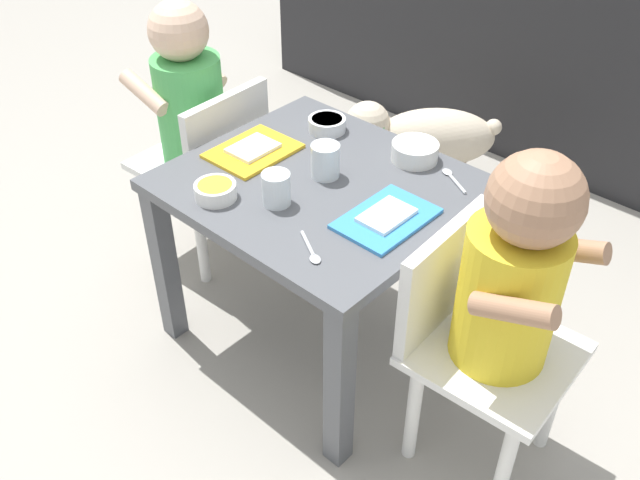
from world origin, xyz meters
TOP-DOWN VIEW (x-y plane):
  - ground_plane at (0.00, 0.00)m, footprint 7.00×7.00m
  - kitchen_cabinet_back at (0.00, 1.21)m, footprint 2.36×0.33m
  - dining_table at (0.00, 0.00)m, footprint 0.60×0.54m
  - seated_child_left at (-0.46, 0.03)m, footprint 0.29×0.29m
  - seated_child_right at (0.46, -0.03)m, footprint 0.29×0.29m
  - dog at (-0.21, 0.68)m, footprint 0.42×0.39m
  - food_tray_left at (-0.19, -0.02)m, footprint 0.15×0.19m
  - food_tray_right at (0.19, -0.02)m, footprint 0.13×0.20m
  - water_cup_left at (-0.01, 0.02)m, footprint 0.06×0.06m
  - water_cup_right at (-0.01, -0.12)m, footprint 0.06×0.06m
  - cereal_bowl_right_side at (0.09, 0.20)m, footprint 0.10×0.10m
  - veggie_bowl_far at (-0.11, -0.19)m, footprint 0.09×0.09m
  - veggie_bowl_near at (-0.14, 0.17)m, footprint 0.09×0.09m
  - spoon_by_left_tray at (0.20, 0.19)m, footprint 0.09×0.06m
  - spoon_by_right_tray at (0.15, -0.19)m, footprint 0.09×0.06m

SIDE VIEW (x-z plane):
  - ground_plane at x=0.00m, z-range 0.00..0.00m
  - dog at x=-0.21m, z-range 0.04..0.35m
  - dining_table at x=0.00m, z-range 0.15..0.59m
  - kitchen_cabinet_back at x=0.00m, z-range 0.00..0.86m
  - seated_child_left at x=-0.46m, z-range 0.09..0.80m
  - spoon_by_left_tray at x=0.20m, z-range 0.45..0.45m
  - spoon_by_right_tray at x=0.15m, z-range 0.45..0.45m
  - seated_child_right at x=0.46m, z-range 0.09..0.81m
  - food_tray_left at x=-0.19m, z-range 0.45..0.46m
  - food_tray_right at x=0.19m, z-range 0.45..0.46m
  - veggie_bowl_near at x=-0.14m, z-range 0.45..0.48m
  - veggie_bowl_far at x=-0.11m, z-range 0.45..0.48m
  - cereal_bowl_right_side at x=0.09m, z-range 0.45..0.49m
  - water_cup_right at x=-0.01m, z-range 0.44..0.51m
  - water_cup_left at x=-0.01m, z-range 0.44..0.52m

